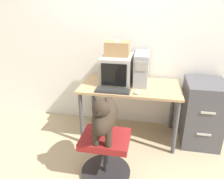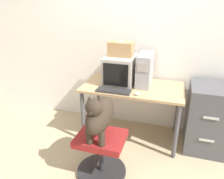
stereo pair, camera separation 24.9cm
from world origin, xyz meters
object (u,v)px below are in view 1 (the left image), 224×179
(pc_tower, at_px, (141,68))
(keyboard, at_px, (113,90))
(office_chair, at_px, (106,155))
(filing_cabinet, at_px, (202,113))
(cardboard_box, at_px, (117,49))
(crt_monitor, at_px, (117,69))
(dog, at_px, (105,115))

(pc_tower, height_order, keyboard, pc_tower)
(office_chair, distance_m, filing_cabinet, 1.38)
(office_chair, height_order, filing_cabinet, filing_cabinet)
(pc_tower, xyz_separation_m, filing_cabinet, (0.80, -0.05, -0.53))
(keyboard, bearing_deg, cardboard_box, 90.69)
(filing_cabinet, bearing_deg, office_chair, -142.72)
(crt_monitor, bearing_deg, dog, -88.24)
(pc_tower, height_order, filing_cabinet, pc_tower)
(dog, bearing_deg, crt_monitor, 91.76)
(dog, xyz_separation_m, cardboard_box, (-0.03, 0.89, 0.45))
(filing_cabinet, bearing_deg, dog, -142.15)
(keyboard, distance_m, filing_cabinet, 1.20)
(keyboard, distance_m, dog, 0.56)
(crt_monitor, height_order, filing_cabinet, crt_monitor)
(keyboard, relative_size, cardboard_box, 1.37)
(pc_tower, bearing_deg, keyboard, -131.97)
(keyboard, height_order, cardboard_box, cardboard_box)
(crt_monitor, bearing_deg, keyboard, -89.30)
(dog, bearing_deg, cardboard_box, 91.75)
(office_chair, xyz_separation_m, dog, (-0.00, -0.02, 0.49))
(crt_monitor, distance_m, keyboard, 0.37)
(pc_tower, height_order, dog, pc_tower)
(keyboard, bearing_deg, pc_tower, 48.03)
(keyboard, relative_size, dog, 0.73)
(crt_monitor, relative_size, cardboard_box, 1.61)
(dog, height_order, filing_cabinet, dog)
(dog, bearing_deg, keyboard, 92.39)
(office_chair, bearing_deg, filing_cabinet, 37.28)
(crt_monitor, distance_m, office_chair, 1.10)
(keyboard, height_order, office_chair, keyboard)
(crt_monitor, height_order, dog, crt_monitor)
(keyboard, xyz_separation_m, cardboard_box, (-0.00, 0.33, 0.43))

